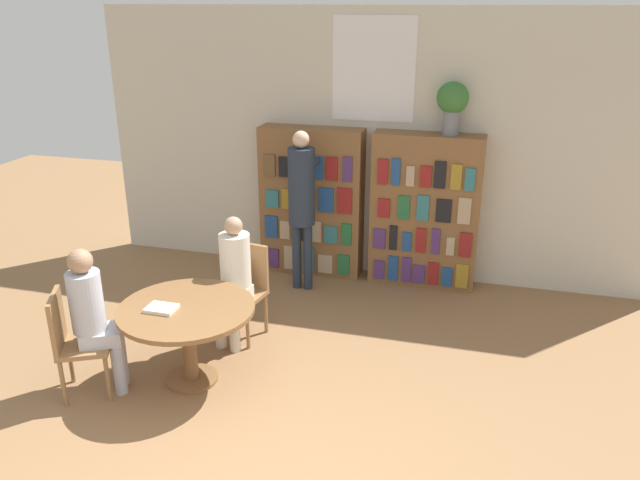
% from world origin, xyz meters
% --- Properties ---
extents(wall_back, '(6.40, 0.07, 3.00)m').
position_xyz_m(wall_back, '(0.00, 4.02, 1.51)').
color(wall_back, beige).
rests_on(wall_back, ground_plane).
extents(bookshelf_left, '(1.18, 0.34, 1.72)m').
position_xyz_m(bookshelf_left, '(-0.65, 3.83, 0.86)').
color(bookshelf_left, brown).
rests_on(bookshelf_left, ground_plane).
extents(bookshelf_right, '(1.18, 0.34, 1.72)m').
position_xyz_m(bookshelf_right, '(0.65, 3.83, 0.86)').
color(bookshelf_right, brown).
rests_on(bookshelf_right, ground_plane).
extents(flower_vase, '(0.33, 0.33, 0.55)m').
position_xyz_m(flower_vase, '(0.86, 3.83, 2.06)').
color(flower_vase, slate).
rests_on(flower_vase, bookshelf_right).
extents(reading_table, '(1.13, 1.13, 0.70)m').
position_xyz_m(reading_table, '(-1.00, 1.31, 0.57)').
color(reading_table, brown).
rests_on(reading_table, ground_plane).
extents(chair_near_camera, '(0.54, 0.54, 0.90)m').
position_xyz_m(chair_near_camera, '(-1.81, 0.91, 0.51)').
color(chair_near_camera, olive).
rests_on(chair_near_camera, ground_plane).
extents(chair_left_side, '(0.46, 0.46, 0.90)m').
position_xyz_m(chair_left_side, '(-0.85, 2.20, 0.51)').
color(chair_left_side, olive).
rests_on(chair_left_side, ground_plane).
extents(seated_reader_left, '(0.33, 0.40, 1.24)m').
position_xyz_m(seated_reader_left, '(-0.88, 2.03, 0.71)').
color(seated_reader_left, silver).
rests_on(seated_reader_left, ground_plane).
extents(seated_reader_right, '(0.41, 0.38, 1.27)m').
position_xyz_m(seated_reader_right, '(-1.65, 0.99, 0.72)').
color(seated_reader_right, '#B2B7C6').
rests_on(seated_reader_right, ground_plane).
extents(librarian_standing, '(0.29, 0.56, 1.78)m').
position_xyz_m(librarian_standing, '(-0.62, 3.33, 1.09)').
color(librarian_standing, '#232D3D').
rests_on(librarian_standing, ground_plane).
extents(open_book_on_table, '(0.24, 0.18, 0.03)m').
position_xyz_m(open_book_on_table, '(-1.17, 1.21, 0.72)').
color(open_book_on_table, silver).
rests_on(open_book_on_table, reading_table).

